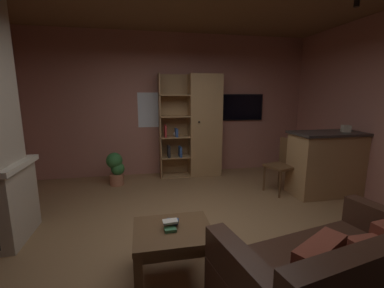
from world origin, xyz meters
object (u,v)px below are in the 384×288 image
object	(u,v)px
kitchen_bar_counter	(331,163)
coffee_table	(173,238)
wall_mounted_tv	(240,107)
leather_couch	(338,283)
table_book_2	(170,221)
dining_chair	(284,162)
table_book_0	(170,230)
tissue_box	(346,129)
potted_floor_plant	(116,167)
table_book_1	(172,221)
bookshelf_cabinet	(200,126)

from	to	relation	value
kitchen_bar_counter	coffee_table	world-z (taller)	kitchen_bar_counter
kitchen_bar_counter	wall_mounted_tv	xyz separation A→B (m)	(-0.96, 1.68, 0.85)
coffee_table	leather_couch	bearing A→B (deg)	-32.17
leather_couch	table_book_2	distance (m)	1.37
leather_couch	dining_chair	xyz separation A→B (m)	(1.01, 2.43, 0.23)
table_book_0	tissue_box	bearing A→B (deg)	26.10
potted_floor_plant	table_book_0	bearing A→B (deg)	-75.26
dining_chair	table_book_1	bearing A→B (deg)	-141.79
kitchen_bar_counter	leather_couch	xyz separation A→B (m)	(-1.73, -2.20, -0.23)
kitchen_bar_counter	table_book_0	xyz separation A→B (m)	(-2.87, -1.53, -0.05)
table_book_2	potted_floor_plant	world-z (taller)	potted_floor_plant
wall_mounted_tv	potted_floor_plant	bearing A→B (deg)	-168.59
tissue_box	leather_couch	xyz separation A→B (m)	(-1.91, -2.17, -0.81)
coffee_table	table_book_2	bearing A→B (deg)	134.45
table_book_0	potted_floor_plant	world-z (taller)	potted_floor_plant
coffee_table	table_book_2	size ratio (longest dim) A/B	5.28
kitchen_bar_counter	bookshelf_cabinet	bearing A→B (deg)	142.27
leather_couch	table_book_1	size ratio (longest dim) A/B	16.39
table_book_0	table_book_2	bearing A→B (deg)	83.31
kitchen_bar_counter	wall_mounted_tv	bearing A→B (deg)	119.74
dining_chair	wall_mounted_tv	distance (m)	1.70
kitchen_bar_counter	coffee_table	bearing A→B (deg)	-152.18
bookshelf_cabinet	tissue_box	size ratio (longest dim) A/B	17.12
table_book_1	potted_floor_plant	size ratio (longest dim) A/B	0.18
tissue_box	coffee_table	world-z (taller)	tissue_box
table_book_2	bookshelf_cabinet	bearing A→B (deg)	71.85
table_book_1	potted_floor_plant	bearing A→B (deg)	105.91
dining_chair	wall_mounted_tv	size ratio (longest dim) A/B	0.93
tissue_box	wall_mounted_tv	distance (m)	2.08
table_book_1	dining_chair	world-z (taller)	dining_chair
bookshelf_cabinet	dining_chair	size ratio (longest dim) A/B	2.23
bookshelf_cabinet	table_book_0	world-z (taller)	bookshelf_cabinet
leather_couch	table_book_1	world-z (taller)	leather_couch
coffee_table	table_book_1	bearing A→B (deg)	86.28
potted_floor_plant	wall_mounted_tv	bearing A→B (deg)	11.41
tissue_box	kitchen_bar_counter	bearing A→B (deg)	169.38
table_book_0	wall_mounted_tv	world-z (taller)	wall_mounted_tv
leather_couch	coffee_table	distance (m)	1.32
kitchen_bar_counter	tissue_box	size ratio (longest dim) A/B	11.39
table_book_0	table_book_2	world-z (taller)	table_book_2
table_book_2	wall_mounted_tv	xyz separation A→B (m)	(1.91, 3.16, 0.85)
kitchen_bar_counter	tissue_box	distance (m)	0.61
table_book_0	bookshelf_cabinet	bearing A→B (deg)	72.05
table_book_1	table_book_2	bearing A→B (deg)	-122.90
bookshelf_cabinet	potted_floor_plant	xyz separation A→B (m)	(-1.68, -0.32, -0.68)
coffee_table	table_book_2	world-z (taller)	table_book_2
kitchen_bar_counter	table_book_0	distance (m)	3.26
table_book_0	wall_mounted_tv	size ratio (longest dim) A/B	0.10
kitchen_bar_counter	tissue_box	xyz separation A→B (m)	(0.19, -0.03, 0.58)
bookshelf_cabinet	table_book_0	size ratio (longest dim) A/B	20.04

